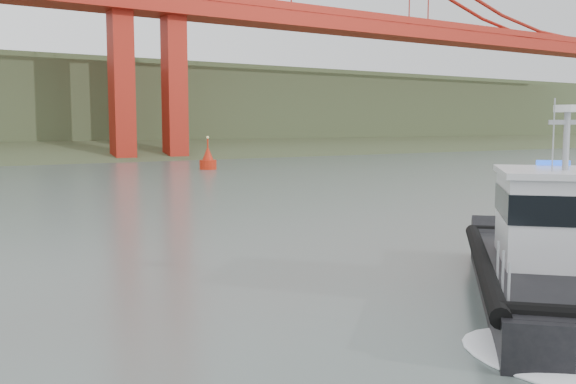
# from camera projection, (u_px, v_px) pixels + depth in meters

# --- Properties ---
(ground) EXTENTS (400.00, 400.00, 0.00)m
(ground) POSITION_uv_depth(u_px,v_px,m) (351.00, 294.00, 19.25)
(ground) COLOR #4B5954
(ground) RESTS_ON ground
(patrol_boat) EXTENTS (11.63, 11.47, 5.82)m
(patrol_boat) POSITION_uv_depth(u_px,v_px,m) (562.00, 252.00, 18.31)
(patrol_boat) COLOR black
(patrol_boat) RESTS_ON ground
(nav_buoy) EXTENTS (1.95, 1.95, 4.05)m
(nav_buoy) POSITION_uv_depth(u_px,v_px,m) (208.00, 160.00, 73.73)
(nav_buoy) COLOR red
(nav_buoy) RESTS_ON ground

